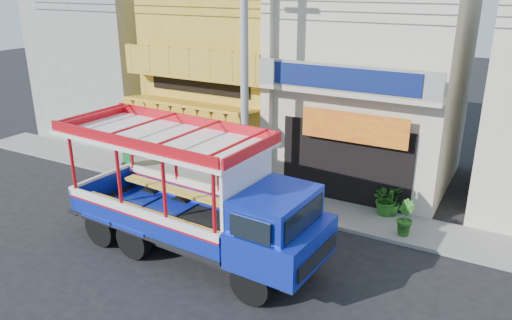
{
  "coord_description": "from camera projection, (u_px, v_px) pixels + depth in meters",
  "views": [
    {
      "loc": [
        7.14,
        -10.52,
        7.47
      ],
      "look_at": [
        -0.13,
        2.5,
        2.05
      ],
      "focal_mm": 35.0,
      "sensor_mm": 36.0,
      "label": 1
    }
  ],
  "objects": [
    {
      "name": "ground",
      "position": [
        218.0,
        253.0,
        14.46
      ],
      "size": [
        90.0,
        90.0,
        0.0
      ],
      "primitive_type": "plane",
      "color": "black",
      "rests_on": "ground"
    },
    {
      "name": "sidewalk",
      "position": [
        280.0,
        200.0,
        17.72
      ],
      "size": [
        30.0,
        2.0,
        0.12
      ],
      "primitive_type": "cube",
      "color": "slate",
      "rests_on": "ground"
    },
    {
      "name": "shophouse_left",
      "position": [
        239.0,
        62.0,
        21.42
      ],
      "size": [
        6.0,
        7.5,
        8.24
      ],
      "color": "#B19227",
      "rests_on": "ground"
    },
    {
      "name": "shophouse_right",
      "position": [
        377.0,
        74.0,
        18.67
      ],
      "size": [
        6.0,
        6.75,
        8.24
      ],
      "color": "beige",
      "rests_on": "ground"
    },
    {
      "name": "party_pilaster",
      "position": [
        267.0,
        84.0,
        17.53
      ],
      "size": [
        0.35,
        0.3,
        8.0
      ],
      "primitive_type": "cube",
      "color": "beige",
      "rests_on": "ground"
    },
    {
      "name": "filler_building_left",
      "position": [
        119.0,
        58.0,
        24.76
      ],
      "size": [
        6.0,
        6.0,
        7.6
      ],
      "primitive_type": "cube",
      "color": "gray",
      "rests_on": "ground"
    },
    {
      "name": "utility_pole",
      "position": [
        248.0,
        61.0,
        15.84
      ],
      "size": [
        28.0,
        0.26,
        9.0
      ],
      "color": "gray",
      "rests_on": "ground"
    },
    {
      "name": "songthaew_truck",
      "position": [
        207.0,
        202.0,
        13.52
      ],
      "size": [
        8.06,
        3.05,
        3.7
      ],
      "color": "black",
      "rests_on": "ground"
    },
    {
      "name": "green_sign",
      "position": [
        127.0,
        156.0,
        20.67
      ],
      "size": [
        0.68,
        0.5,
        1.07
      ],
      "color": "black",
      "rests_on": "sidewalk"
    },
    {
      "name": "potted_plant_a",
      "position": [
        387.0,
        199.0,
        16.4
      ],
      "size": [
        1.28,
        1.25,
        1.08
      ],
      "primitive_type": "imported",
      "rotation": [
        0.0,
        0.0,
        0.61
      ],
      "color": "#29651D",
      "rests_on": "sidewalk"
    },
    {
      "name": "potted_plant_b",
      "position": [
        404.0,
        218.0,
        15.1
      ],
      "size": [
        0.71,
        0.76,
        1.09
      ],
      "primitive_type": "imported",
      "rotation": [
        0.0,
        0.0,
        2.06
      ],
      "color": "#29651D",
      "rests_on": "sidewalk"
    },
    {
      "name": "potted_plant_c",
      "position": [
        392.0,
        201.0,
        16.39
      ],
      "size": [
        0.63,
        0.63,
        0.93
      ],
      "primitive_type": "imported",
      "rotation": [
        0.0,
        0.0,
        4.47
      ],
      "color": "#29651D",
      "rests_on": "sidewalk"
    }
  ]
}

